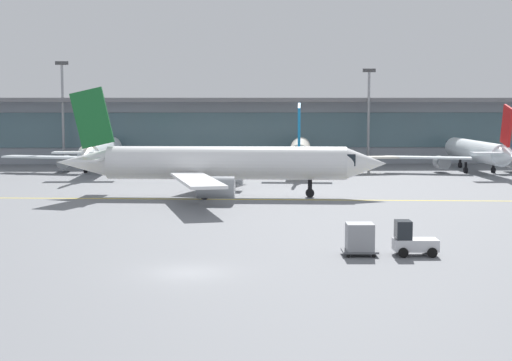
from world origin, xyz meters
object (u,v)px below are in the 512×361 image
at_px(gate_airplane_4, 477,152).
at_px(taxiing_regional_jet, 222,164).
at_px(gate_airplane_2, 101,151).
at_px(gate_airplane_3, 300,152).
at_px(apron_light_mast_2, 369,112).
at_px(cargo_dolly_lead, 360,238).
at_px(baggage_tug, 412,241).
at_px(apron_light_mast_1, 63,109).

xyz_separation_m(gate_airplane_4, taxiing_regional_jet, (-32.53, -26.36, 0.52)).
bearing_deg(gate_airplane_2, gate_airplane_3, -94.19).
distance_m(gate_airplane_3, apron_light_mast_2, 16.30).
bearing_deg(gate_airplane_4, taxiing_regional_jet, 127.74).
bearing_deg(gate_airplane_2, gate_airplane_4, -92.29).
xyz_separation_m(cargo_dolly_lead, apron_light_mast_2, (11.84, 67.76, 6.48)).
distance_m(gate_airplane_2, baggage_tug, 64.55).
height_order(gate_airplane_4, apron_light_mast_1, apron_light_mast_1).
bearing_deg(cargo_dolly_lead, apron_light_mast_2, 81.67).
distance_m(apron_light_mast_1, apron_light_mast_2, 43.19).
bearing_deg(apron_light_mast_2, cargo_dolly_lead, -99.91).
xyz_separation_m(gate_airplane_2, gate_airplane_3, (25.64, -1.80, 0.00)).
height_order(gate_airplane_2, apron_light_mast_1, apron_light_mast_1).
bearing_deg(gate_airplane_3, gate_airplane_4, -84.63).
height_order(taxiing_regional_jet, baggage_tug, taxiing_regional_jet).
relative_size(gate_airplane_4, taxiing_regional_jet, 0.83).
bearing_deg(gate_airplane_3, taxiing_regional_jet, 165.24).
relative_size(gate_airplane_4, apron_light_mast_1, 1.81).
distance_m(gate_airplane_3, cargo_dolly_lead, 56.48).
distance_m(gate_airplane_2, gate_airplane_3, 25.71).
height_order(gate_airplane_2, gate_airplane_4, gate_airplane_2).
bearing_deg(apron_light_mast_1, cargo_dolly_lead, -65.36).
xyz_separation_m(gate_airplane_4, baggage_tug, (-20.94, -56.53, -1.75)).
bearing_deg(gate_airplane_2, baggage_tug, -154.86).
bearing_deg(cargo_dolly_lead, gate_airplane_3, 90.41).
bearing_deg(taxiing_regional_jet, apron_light_mast_2, 66.26).
height_order(gate_airplane_3, apron_light_mast_1, apron_light_mast_1).
distance_m(baggage_tug, apron_light_mast_2, 68.72).
bearing_deg(taxiing_regional_jet, gate_airplane_2, 124.22).
height_order(gate_airplane_2, cargo_dolly_lead, gate_airplane_2).
xyz_separation_m(taxiing_regional_jet, apron_light_mast_1, (-22.84, 38.23, 4.88)).
distance_m(baggage_tug, apron_light_mast_1, 76.91).
bearing_deg(taxiing_regional_jet, gate_airplane_4, 43.65).
relative_size(gate_airplane_3, apron_light_mast_2, 1.97).
bearing_deg(gate_airplane_4, gate_airplane_3, 88.74).
distance_m(taxiing_regional_jet, apron_light_mast_1, 44.80).
height_order(gate_airplane_3, baggage_tug, gate_airplane_3).
relative_size(baggage_tug, apron_light_mast_2, 0.19).
bearing_deg(baggage_tug, gate_airplane_3, 93.54).
distance_m(baggage_tug, cargo_dolly_lead, 3.10).
bearing_deg(gate_airplane_2, taxiing_regional_jet, -150.58).
relative_size(gate_airplane_2, apron_light_mast_1, 1.83).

